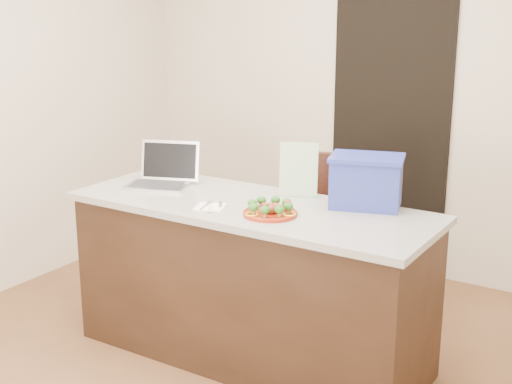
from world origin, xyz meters
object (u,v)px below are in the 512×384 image
Objects in this scene: blue_box at (366,181)px; laptop at (164,173)px; island at (251,281)px; chair at (323,226)px; yogurt_bottle at (288,209)px; napkin at (210,207)px; plate at (270,213)px.

laptop is at bearing 173.34° from blue_box.
chair reaches higher than island.
yogurt_bottle is at bearing -87.96° from chair.
yogurt_bottle is 0.92m from chair.
yogurt_bottle is 0.18× the size of laptop.
napkin is at bearing -167.12° from yogurt_bottle.
plate reaches higher than island.
blue_box is 0.43× the size of chair.
laptop reaches higher than yogurt_bottle.
napkin is at bearing -171.23° from plate.
blue_box reaches higher than napkin.
yogurt_bottle is 0.17× the size of blue_box.
blue_box is (0.27, 0.37, 0.11)m from yogurt_bottle.
laptop is (-0.52, 0.24, 0.07)m from napkin.
napkin is (-0.35, -0.05, -0.01)m from plate.
yogurt_bottle is 0.07× the size of chair.
laptop is at bearing 171.30° from yogurt_bottle.
yogurt_bottle is (0.42, 0.10, 0.03)m from napkin.
island is at bearing 164.10° from yogurt_bottle.
yogurt_bottle is at bearing -143.75° from blue_box.
plate is 0.09m from yogurt_bottle.
plate is 0.35m from napkin.
yogurt_bottle is 0.96m from laptop.
laptop reaches higher than plate.
island is 0.85m from laptop.
napkin is at bearing -45.30° from laptop.
napkin is at bearing -130.21° from island.
plate is 0.56m from blue_box.
blue_box reaches higher than plate.
plate is at bearing 8.77° from napkin.
chair is (-0.48, 0.45, -0.46)m from blue_box.
yogurt_bottle reaches higher than island.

